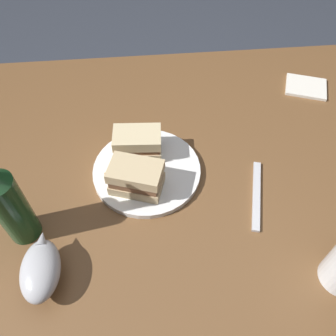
# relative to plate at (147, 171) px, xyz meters

# --- Properties ---
(ground_plane) EXTENTS (6.00, 6.00, 0.00)m
(ground_plane) POSITION_rel_plate_xyz_m (0.10, -0.03, -0.71)
(ground_plane) COLOR #333842
(dining_table) EXTENTS (1.10, 0.96, 0.71)m
(dining_table) POSITION_rel_plate_xyz_m (0.10, -0.03, -0.36)
(dining_table) COLOR brown
(dining_table) RESTS_ON ground
(plate) EXTENTS (0.25, 0.25, 0.01)m
(plate) POSITION_rel_plate_xyz_m (0.00, 0.00, 0.00)
(plate) COLOR white
(plate) RESTS_ON dining_table
(sandwich_half_left) EXTENTS (0.11, 0.07, 0.06)m
(sandwich_half_left) POSITION_rel_plate_xyz_m (-0.02, 0.05, 0.04)
(sandwich_half_left) COLOR beige
(sandwich_half_left) RESTS_ON plate
(sandwich_half_right) EXTENTS (0.13, 0.10, 0.07)m
(sandwich_half_right) POSITION_rel_plate_xyz_m (-0.02, -0.05, 0.04)
(sandwich_half_right) COLOR #CCB284
(sandwich_half_right) RESTS_ON plate
(potato_wedge_front) EXTENTS (0.05, 0.03, 0.01)m
(potato_wedge_front) POSITION_rel_plate_xyz_m (-0.07, -0.02, 0.01)
(potato_wedge_front) COLOR #B77F33
(potato_wedge_front) RESTS_ON plate
(potato_wedge_middle) EXTENTS (0.06, 0.05, 0.02)m
(potato_wedge_middle) POSITION_rel_plate_xyz_m (-0.06, -0.01, 0.02)
(potato_wedge_middle) COLOR #B77F33
(potato_wedge_middle) RESTS_ON plate
(potato_wedge_back) EXTENTS (0.05, 0.04, 0.02)m
(potato_wedge_back) POSITION_rel_plate_xyz_m (-0.03, 0.04, 0.02)
(potato_wedge_back) COLOR #AD702D
(potato_wedge_back) RESTS_ON plate
(gravy_boat) EXTENTS (0.08, 0.13, 0.06)m
(gravy_boat) POSITION_rel_plate_xyz_m (-0.20, -0.23, 0.03)
(gravy_boat) COLOR #B7B7BC
(gravy_boat) RESTS_ON dining_table
(cider_bottle) EXTENTS (0.06, 0.06, 0.27)m
(cider_bottle) POSITION_rel_plate_xyz_m (-0.26, -0.13, 0.10)
(cider_bottle) COLOR #19421E
(cider_bottle) RESTS_ON dining_table
(napkin) EXTENTS (0.13, 0.12, 0.01)m
(napkin) POSITION_rel_plate_xyz_m (0.46, 0.26, -0.00)
(napkin) COLOR silver
(napkin) RESTS_ON dining_table
(fork) EXTENTS (0.06, 0.18, 0.01)m
(fork) POSITION_rel_plate_xyz_m (0.24, -0.09, -0.00)
(fork) COLOR silver
(fork) RESTS_ON dining_table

